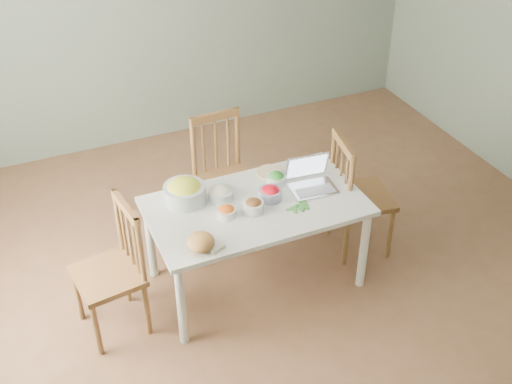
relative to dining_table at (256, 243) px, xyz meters
name	(u,v)px	position (x,y,z in m)	size (l,w,h in m)	color
floor	(284,286)	(0.16, -0.15, -0.34)	(5.00, 5.00, 0.00)	brown
wall_back	(167,0)	(0.16, 2.35, 1.01)	(5.00, 0.00, 2.70)	slate
dining_table	(256,243)	(0.00, 0.00, 0.00)	(1.47, 0.83, 0.69)	white
chair_far	(227,180)	(0.03, 0.63, 0.15)	(0.43, 0.41, 0.98)	#4B2D13
chair_left	(107,273)	(-1.06, -0.04, 0.13)	(0.42, 0.40, 0.96)	#4B2D13
chair_right	(362,194)	(0.89, 0.04, 0.15)	(0.43, 0.41, 0.98)	#4B2D13
bread_boule	(201,242)	(-0.50, -0.30, 0.40)	(0.17, 0.17, 0.11)	#AA7940
butter_stick	(218,249)	(-0.41, -0.35, 0.36)	(0.10, 0.03, 0.03)	#EAE2C4
bowl_squash	(184,191)	(-0.43, 0.23, 0.43)	(0.29, 0.29, 0.17)	gold
bowl_carrot	(226,212)	(-0.23, -0.05, 0.38)	(0.14, 0.14, 0.08)	#CD4610
bowl_onion	(221,193)	(-0.19, 0.15, 0.39)	(0.17, 0.17, 0.09)	beige
bowl_mushroom	(253,206)	(-0.05, -0.07, 0.39)	(0.14, 0.14, 0.09)	#4B3015
bowl_redpep	(270,193)	(0.11, 0.02, 0.39)	(0.16, 0.16, 0.09)	red
bowl_broccoli	(276,178)	(0.23, 0.17, 0.39)	(0.14, 0.14, 0.09)	#116717
flatbread	(270,173)	(0.25, 0.30, 0.35)	(0.20, 0.20, 0.02)	beige
basil_bunch	(297,206)	(0.24, -0.14, 0.36)	(0.19, 0.19, 0.02)	#2E7E27
laptop	(314,177)	(0.44, -0.01, 0.45)	(0.31, 0.27, 0.22)	silver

